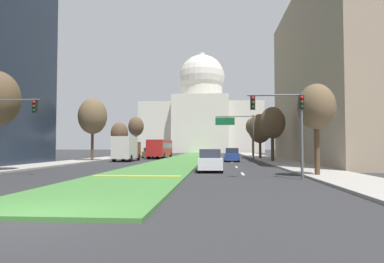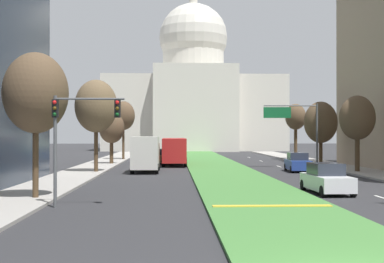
{
  "view_description": "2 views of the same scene",
  "coord_description": "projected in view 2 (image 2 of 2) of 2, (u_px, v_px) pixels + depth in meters",
  "views": [
    {
      "loc": [
        4.92,
        -8.72,
        1.98
      ],
      "look_at": [
        0.6,
        50.52,
        4.5
      ],
      "focal_mm": 32.22,
      "sensor_mm": 36.0,
      "label": 1
    },
    {
      "loc": [
        -4.5,
        -11.66,
        3.4
      ],
      "look_at": [
        -2.24,
        50.15,
        3.73
      ],
      "focal_mm": 49.46,
      "sensor_mm": 36.0,
      "label": 2
    }
  ],
  "objects": [
    {
      "name": "street_tree_right_distant",
      "position": [
        296.0,
        118.0,
        70.08
      ],
      "size": [
        2.75,
        2.75,
        7.44
      ],
      "color": "#4C3823",
      "rests_on": "ground_plane"
    },
    {
      "name": "lane_dashes_right",
      "position": [
        287.0,
        169.0,
        51.87
      ],
      "size": [
        0.16,
        52.24,
        0.01
      ],
      "color": "silver",
      "rests_on": "ground_plane"
    },
    {
      "name": "street_tree_left_distant",
      "position": [
        123.0,
        116.0,
        69.21
      ],
      "size": [
        3.03,
        3.03,
        7.74
      ],
      "color": "#4C3823",
      "rests_on": "ground_plane"
    },
    {
      "name": "sidewalk_left",
      "position": [
        93.0,
        168.0,
        52.7
      ],
      "size": [
        4.0,
        93.13,
        0.15
      ],
      "primitive_type": "cube",
      "color": "#9E9991",
      "rests_on": "ground_plane"
    },
    {
      "name": "grass_median",
      "position": [
        213.0,
        164.0,
        58.33
      ],
      "size": [
        6.01,
        93.13,
        0.14
      ],
      "primitive_type": "cube",
      "color": "#427A38",
      "rests_on": "ground_plane"
    },
    {
      "name": "sedan_midblock",
      "position": [
        298.0,
        163.0,
        47.96
      ],
      "size": [
        2.12,
        4.37,
        1.74
      ],
      "color": "navy",
      "rests_on": "ground_plane"
    },
    {
      "name": "overhead_guide_sign",
      "position": [
        297.0,
        122.0,
        53.55
      ],
      "size": [
        5.58,
        0.2,
        6.5
      ],
      "color": "#515456",
      "rests_on": "ground_plane"
    },
    {
      "name": "traffic_light_near_left",
      "position": [
        73.0,
        126.0,
        24.53
      ],
      "size": [
        3.34,
        0.35,
        5.2
      ],
      "color": "#515456",
      "rests_on": "ground_plane"
    },
    {
      "name": "ground_plane",
      "position": [
        210.0,
        163.0,
        63.5
      ],
      "size": [
        260.0,
        260.0,
        0.0
      ],
      "primitive_type": "plane",
      "color": "#2B2B2D"
    },
    {
      "name": "capitol_building",
      "position": [
        194.0,
        96.0,
        114.47
      ],
      "size": [
        37.75,
        24.61,
        32.72
      ],
      "color": "beige",
      "rests_on": "ground_plane"
    },
    {
      "name": "street_tree_right_far",
      "position": [
        321.0,
        123.0,
        57.37
      ],
      "size": [
        3.61,
        3.61,
        6.96
      ],
      "color": "#4C3823",
      "rests_on": "ground_plane"
    },
    {
      "name": "box_truck_delivery",
      "position": [
        146.0,
        154.0,
        47.11
      ],
      "size": [
        2.4,
        6.4,
        3.2
      ],
      "color": "brown",
      "rests_on": "ground_plane"
    },
    {
      "name": "sidewalk_right",
      "position": [
        340.0,
        167.0,
        53.61
      ],
      "size": [
        4.0,
        93.13,
        0.15
      ],
      "primitive_type": "cube",
      "color": "#9E9991",
      "rests_on": "ground_plane"
    },
    {
      "name": "sedan_far_horizon",
      "position": [
        154.0,
        153.0,
        71.79
      ],
      "size": [
        2.0,
        4.69,
        1.77
      ],
      "color": "navy",
      "rests_on": "ground_plane"
    },
    {
      "name": "city_bus",
      "position": [
        174.0,
        149.0,
        58.62
      ],
      "size": [
        2.62,
        11.0,
        2.95
      ],
      "color": "#B21E1E",
      "rests_on": "ground_plane"
    },
    {
      "name": "median_curb_nose",
      "position": [
        272.0,
        206.0,
        23.9
      ],
      "size": [
        5.41,
        0.5,
        0.04
      ],
      "primitive_type": "cube",
      "color": "gold",
      "rests_on": "grass_median"
    },
    {
      "name": "street_tree_left_far",
      "position": [
        112.0,
        128.0,
        58.92
      ],
      "size": [
        2.83,
        2.83,
        5.94
      ],
      "color": "#4C3823",
      "rests_on": "ground_plane"
    },
    {
      "name": "street_tree_left_near",
      "position": [
        36.0,
        93.0,
        27.23
      ],
      "size": [
        3.35,
        3.35,
        7.63
      ],
      "color": "#4C3823",
      "rests_on": "ground_plane"
    },
    {
      "name": "sedan_lead_stopped",
      "position": [
        326.0,
        179.0,
        30.38
      ],
      "size": [
        2.05,
        4.71,
        1.74
      ],
      "color": "silver",
      "rests_on": "ground_plane"
    },
    {
      "name": "street_tree_left_mid",
      "position": [
        96.0,
        106.0,
        46.16
      ],
      "size": [
        3.7,
        3.7,
        8.18
      ],
      "color": "#4C3823",
      "rests_on": "ground_plane"
    },
    {
      "name": "sedan_distant",
      "position": [
        155.0,
        157.0,
        60.93
      ],
      "size": [
        2.02,
        4.65,
        1.73
      ],
      "color": "brown",
      "rests_on": "ground_plane"
    },
    {
      "name": "street_tree_right_mid",
      "position": [
        357.0,
        118.0,
        46.48
      ],
      "size": [
        3.13,
        3.13,
        6.82
      ],
      "color": "#4C3823",
      "rests_on": "ground_plane"
    }
  ]
}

